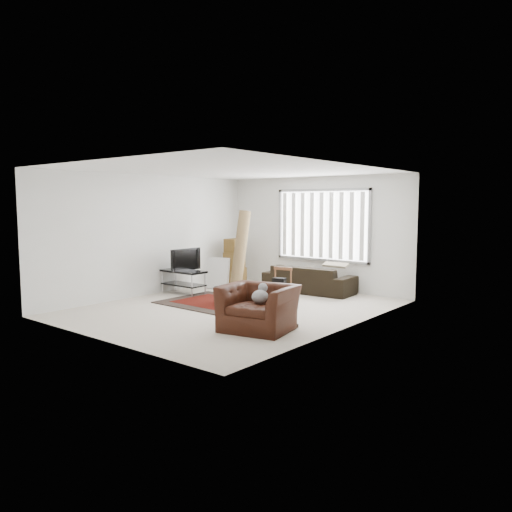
{
  "coord_description": "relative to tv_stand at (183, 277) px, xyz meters",
  "views": [
    {
      "loc": [
        6.43,
        -7.27,
        2.06
      ],
      "look_at": [
        0.4,
        0.2,
        1.05
      ],
      "focal_mm": 35.0,
      "sensor_mm": 36.0,
      "label": 1
    }
  ],
  "objects": [
    {
      "name": "room",
      "position": [
        1.98,
        0.04,
        1.37
      ],
      "size": [
        6.0,
        6.02,
        2.71
      ],
      "color": "beige",
      "rests_on": "ground"
    },
    {
      "name": "persian_rug",
      "position": [
        1.52,
        -0.33,
        -0.38
      ],
      "size": [
        2.55,
        1.71,
        0.02
      ],
      "color": "black",
      "rests_on": "ground"
    },
    {
      "name": "tv_stand",
      "position": [
        0.0,
        0.0,
        0.0
      ],
      "size": [
        1.09,
        0.49,
        0.54
      ],
      "color": "black",
      "rests_on": "ground"
    },
    {
      "name": "tv",
      "position": [
        -0.0,
        0.0,
        0.4
      ],
      "size": [
        0.11,
        0.88,
        0.51
      ],
      "primitive_type": "imported",
      "rotation": [
        0.0,
        0.0,
        1.57
      ],
      "color": "black",
      "rests_on": "tv_stand"
    },
    {
      "name": "subwoofer",
      "position": [
        1.55,
        -0.24,
        -0.2
      ],
      "size": [
        0.38,
        0.38,
        0.35
      ],
      "primitive_type": "cube",
      "rotation": [
        0.0,
        0.0,
        0.08
      ],
      "color": "black",
      "rests_on": "persian_rug"
    },
    {
      "name": "moving_boxes",
      "position": [
        -0.03,
        1.79,
        0.15
      ],
      "size": [
        0.49,
        0.46,
        1.16
      ],
      "color": "brown",
      "rests_on": "ground"
    },
    {
      "name": "white_flatpack",
      "position": [
        0.16,
        0.96,
        -0.01
      ],
      "size": [
        0.63,
        0.33,
        0.77
      ],
      "primitive_type": "cube",
      "rotation": [
        -0.12,
        0.0,
        0.26
      ],
      "color": "silver",
      "rests_on": "ground"
    },
    {
      "name": "rolled_rug",
      "position": [
        0.67,
        1.21,
        0.56
      ],
      "size": [
        0.33,
        0.64,
        1.91
      ],
      "primitive_type": "cylinder",
      "rotation": [
        -0.18,
        0.0,
        -0.09
      ],
      "color": "brown",
      "rests_on": "ground"
    },
    {
      "name": "sofa",
      "position": [
        2.13,
        1.98,
        0.02
      ],
      "size": [
        2.18,
        1.06,
        0.82
      ],
      "primitive_type": "imported",
      "rotation": [
        0.0,
        0.0,
        3.21
      ],
      "color": "black",
      "rests_on": "ground"
    },
    {
      "name": "side_chair",
      "position": [
        2.54,
        0.26,
        0.04
      ],
      "size": [
        0.49,
        0.49,
        0.78
      ],
      "rotation": [
        0.0,
        0.0,
        0.2
      ],
      "color": "#967B62",
      "rests_on": "ground"
    },
    {
      "name": "armchair",
      "position": [
        3.39,
        -1.49,
        0.03
      ],
      "size": [
        1.32,
        1.2,
        0.84
      ],
      "rotation": [
        0.0,
        0.0,
        0.21
      ],
      "color": "#33140A",
      "rests_on": "ground"
    }
  ]
}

